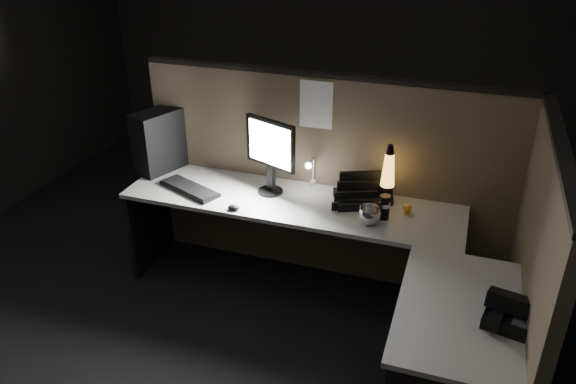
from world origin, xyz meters
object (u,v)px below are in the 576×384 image
(pc_tower, at_px, (162,140))
(desk_phone, at_px, (512,313))
(monitor, at_px, (270,149))
(lava_lamp, at_px, (388,180))
(keyboard, at_px, (190,189))

(pc_tower, relative_size, desk_phone, 1.58)
(monitor, height_order, lava_lamp, monitor)
(pc_tower, xyz_separation_m, keyboard, (0.35, -0.28, -0.22))
(keyboard, xyz_separation_m, desk_phone, (2.10, -0.75, 0.04))
(pc_tower, bearing_deg, keyboard, -18.14)
(lava_lamp, xyz_separation_m, desk_phone, (0.77, -1.00, -0.12))
(pc_tower, distance_m, desk_phone, 2.67)
(pc_tower, relative_size, monitor, 0.87)
(pc_tower, xyz_separation_m, monitor, (0.90, -0.11, 0.09))
(keyboard, bearing_deg, monitor, 39.53)
(pc_tower, distance_m, lava_lamp, 1.68)
(pc_tower, distance_m, keyboard, 0.50)
(monitor, relative_size, lava_lamp, 1.25)
(keyboard, bearing_deg, desk_phone, 2.93)
(monitor, distance_m, keyboard, 0.65)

